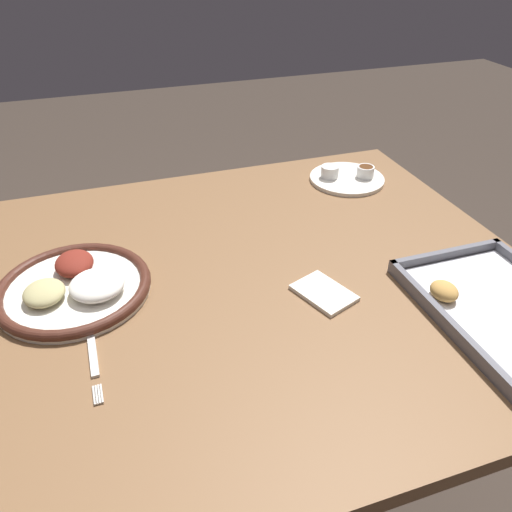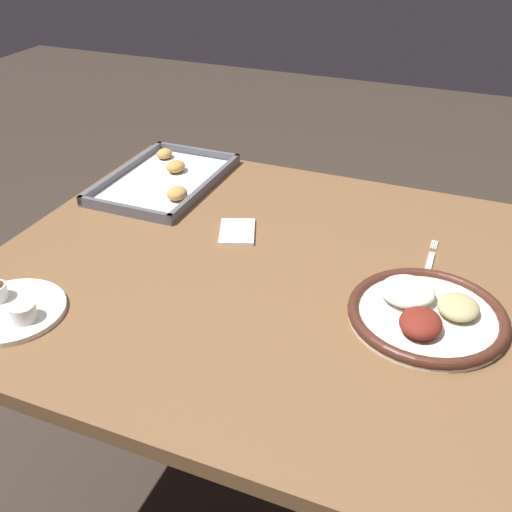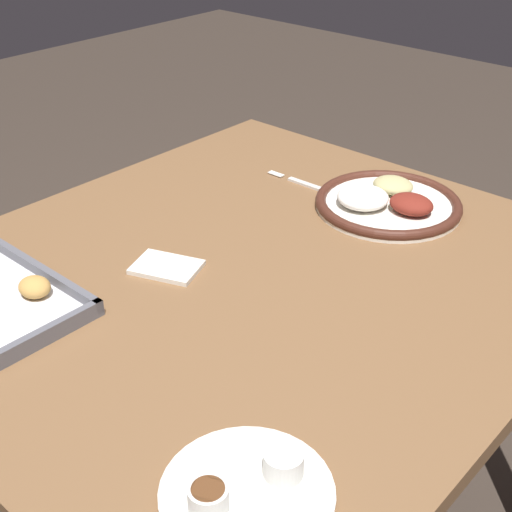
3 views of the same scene
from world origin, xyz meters
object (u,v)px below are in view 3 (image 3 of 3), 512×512
Objects in this scene: fork at (310,186)px; saucer_plate at (247,489)px; napkin at (167,267)px; dinner_plate at (387,202)px.

saucer_plate is (-0.43, 0.66, 0.01)m from fork.
napkin is (-0.02, 0.40, 0.00)m from fork.
fork is at bearing -56.91° from saucer_plate.
saucer_plate is at bearing 121.87° from fork.
saucer_plate is (-0.26, 0.68, -0.00)m from dinner_plate.
fork is 0.40m from napkin.
dinner_plate is 0.45m from napkin.
saucer_plate reaches higher than napkin.
napkin is at bearing -31.77° from saucer_plate.
dinner_plate is 1.45× the size of saucer_plate.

